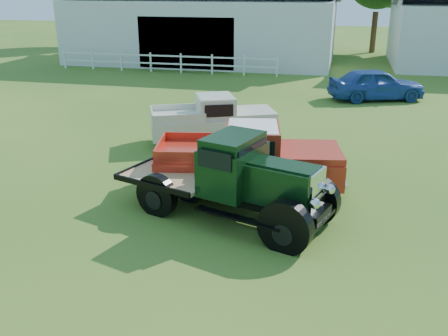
% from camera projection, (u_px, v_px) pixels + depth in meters
% --- Properties ---
extents(ground, '(120.00, 120.00, 0.00)m').
position_uv_depth(ground, '(203.00, 228.00, 11.41)').
color(ground, '#315718').
extents(shed_left, '(18.80, 10.20, 5.60)m').
position_uv_depth(shed_left, '(206.00, 20.00, 35.67)').
color(shed_left, silver).
rests_on(shed_left, ground).
extents(fence_rail, '(14.20, 0.16, 1.20)m').
position_uv_depth(fence_rail, '(166.00, 63.00, 31.18)').
color(fence_rail, white).
rests_on(fence_rail, ground).
extents(vintage_flatbed, '(5.52, 3.52, 2.04)m').
position_uv_depth(vintage_flatbed, '(229.00, 177.00, 11.65)').
color(vintage_flatbed, black).
rests_on(vintage_flatbed, ground).
extents(red_pickup, '(5.27, 2.79, 1.83)m').
position_uv_depth(red_pickup, '(248.00, 158.00, 13.19)').
color(red_pickup, red).
rests_on(red_pickup, ground).
extents(white_pickup, '(4.75, 3.36, 1.63)m').
position_uv_depth(white_pickup, '(213.00, 120.00, 17.29)').
color(white_pickup, beige).
rests_on(white_pickup, ground).
extents(misc_car_blue, '(4.79, 3.16, 1.51)m').
position_uv_depth(misc_car_blue, '(376.00, 84.00, 23.74)').
color(misc_car_blue, '#264894').
rests_on(misc_car_blue, ground).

